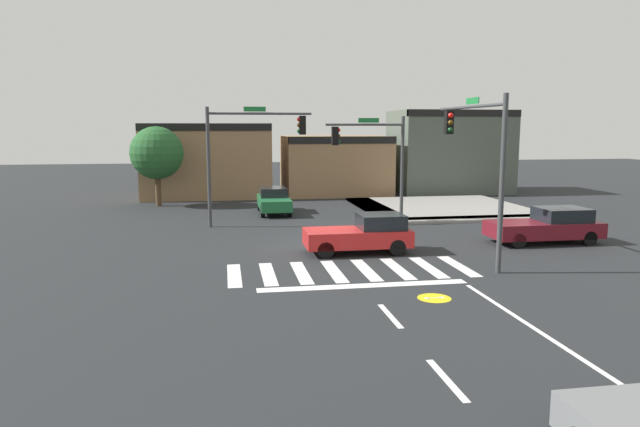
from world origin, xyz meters
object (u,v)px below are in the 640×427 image
Objects in this scene: traffic_signal_southeast at (476,146)px; roadside_tree at (157,153)px; traffic_signal_northeast at (373,150)px; car_red at (363,234)px; traffic_signal_northwest at (249,143)px; car_maroon at (548,226)px; car_green at (274,200)px.

traffic_signal_southeast is 22.15m from roadside_tree.
roadside_tree is at bearing -35.41° from traffic_signal_northeast.
car_red is 0.83× the size of roadside_tree.
car_red is (-3.86, 1.85, -3.56)m from traffic_signal_southeast.
traffic_signal_northwest is (-6.46, -0.06, 0.40)m from traffic_signal_northeast.
car_maroon is (8.45, 0.63, -0.01)m from car_red.
traffic_signal_northwest reaches higher than traffic_signal_northeast.
car_maroon is (4.59, 2.48, -3.57)m from traffic_signal_southeast.
traffic_signal_southeast reaches higher than car_green.
roadside_tree reaches higher than car_maroon.
traffic_signal_northwest is at bearing 0.58° from traffic_signal_northeast.
traffic_signal_northeast is 1.33× the size of car_red.
car_green is 0.83× the size of roadside_tree.
car_maroon is at bearing -39.79° from roadside_tree.
traffic_signal_northwest is at bearing -27.33° from car_maroon.
traffic_signal_northeast reaches higher than car_maroon.
car_maroon is at bearing -61.65° from traffic_signal_southeast.
traffic_signal_southeast is (1.58, -9.07, 0.50)m from traffic_signal_northeast.
car_red is at bearing 4.26° from car_maroon.
traffic_signal_northeast is at bearing -107.56° from car_red.
car_maroon is at bearing 45.72° from car_green.
car_red is 1.00× the size of car_green.
car_green is (1.57, 4.25, -3.46)m from traffic_signal_northwest.
traffic_signal_northeast is 9.54m from car_maroon.
traffic_signal_southeast reaches higher than traffic_signal_northwest.
traffic_signal_northeast is 14.63m from roadside_tree.
car_green is 0.88× the size of car_maroon.
traffic_signal_northwest is 14.63m from car_maroon.
traffic_signal_northwest is at bearing -20.29° from car_green.
traffic_signal_northwest reaches higher than car_red.
roadside_tree is at bearing -121.35° from car_green.
car_green is 8.64m from roadside_tree.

